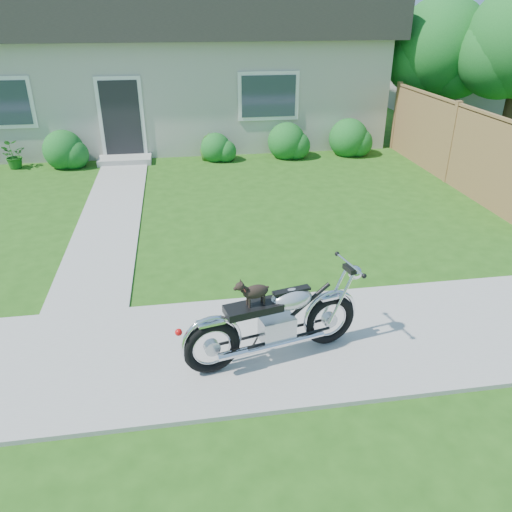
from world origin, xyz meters
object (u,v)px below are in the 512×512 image
at_px(potted_plant_right, 207,147).
at_px(motorcycle_with_dog, 277,321).
at_px(house, 174,65).
at_px(tree_far, 445,51).
at_px(potted_plant_left, 12,156).
at_px(fence, 452,143).

relative_size(potted_plant_right, motorcycle_with_dog, 0.34).
xyz_separation_m(house, motorcycle_with_dog, (0.94, -12.27, -1.62)).
bearing_deg(potted_plant_right, house, 102.07).
xyz_separation_m(house, potted_plant_right, (0.74, -3.44, -1.79)).
xyz_separation_m(tree_far, potted_plant_left, (-12.07, -0.86, -2.32)).
height_order(potted_plant_left, potted_plant_right, potted_plant_right).
bearing_deg(potted_plant_right, potted_plant_left, 180.00).
distance_m(tree_far, potted_plant_right, 7.42).
height_order(fence, potted_plant_left, fence).
bearing_deg(potted_plant_left, house, 38.53).
height_order(house, fence, house).
bearing_deg(motorcycle_with_dog, house, 81.70).
bearing_deg(potted_plant_left, potted_plant_right, 0.00).
xyz_separation_m(tree_far, potted_plant_right, (-7.00, -0.86, -2.28)).
height_order(tree_far, potted_plant_right, tree_far).
relative_size(tree_far, potted_plant_right, 5.58).
xyz_separation_m(fence, motorcycle_with_dog, (-5.37, -6.03, -0.40)).
height_order(fence, motorcycle_with_dog, fence).
bearing_deg(motorcycle_with_dog, tree_far, 42.26).
bearing_deg(fence, house, 135.26).
distance_m(fence, motorcycle_with_dog, 8.08).
bearing_deg(motorcycle_with_dog, potted_plant_right, 78.64).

